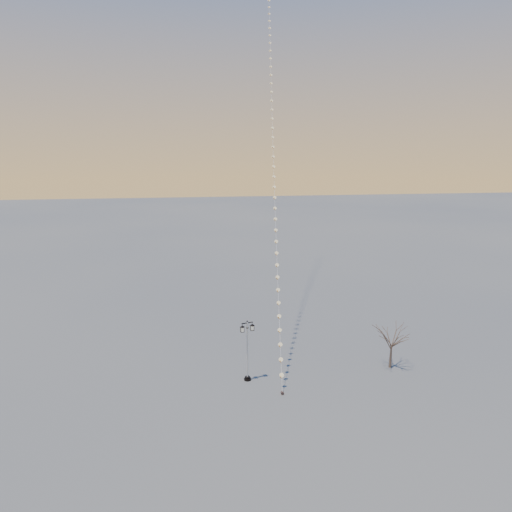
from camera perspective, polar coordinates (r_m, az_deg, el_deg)
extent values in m
plane|color=#565958|center=(34.27, 5.41, -16.01)|extent=(300.00, 300.00, 0.00)
cylinder|color=black|center=(35.27, -1.05, -14.94)|extent=(0.52, 0.52, 0.15)
cylinder|color=black|center=(35.21, -1.06, -14.74)|extent=(0.37, 0.37, 0.13)
cylinder|color=beige|center=(34.24, -1.07, -11.42)|extent=(0.12, 0.12, 4.33)
cylinder|color=black|center=(33.60, -1.08, -8.84)|extent=(0.18, 0.18, 0.06)
cube|color=black|center=(33.47, -1.08, -8.25)|extent=(0.86, 0.28, 0.06)
sphere|color=black|center=(33.43, -1.09, -8.08)|extent=(0.13, 0.13, 0.13)
pyramid|color=black|center=(33.38, -1.70, -8.57)|extent=(0.41, 0.41, 0.13)
cube|color=beige|center=(33.48, -1.70, -9.03)|extent=(0.24, 0.24, 0.31)
cube|color=black|center=(33.55, -1.69, -9.30)|extent=(0.28, 0.28, 0.04)
pyramid|color=black|center=(33.66, -0.47, -8.38)|extent=(0.41, 0.41, 0.13)
cube|color=beige|center=(33.77, -0.47, -8.83)|extent=(0.24, 0.24, 0.31)
cube|color=black|center=(33.83, -0.47, -9.11)|extent=(0.28, 0.28, 0.04)
cone|color=brown|center=(38.22, 16.28, -11.76)|extent=(0.22, 0.22, 1.89)
cylinder|color=#392822|center=(33.47, 3.26, -16.51)|extent=(0.21, 0.21, 0.21)
cylinder|color=black|center=(33.45, 3.27, -16.47)|extent=(0.03, 0.03, 0.26)
cone|color=orange|center=(48.47, 2.17, 14.62)|extent=(0.08, 0.08, 0.30)
cylinder|color=white|center=(33.21, 3.28, -15.72)|extent=(0.02, 0.02, 0.84)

